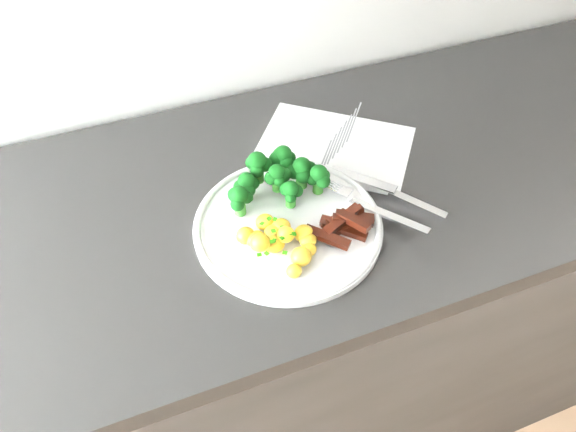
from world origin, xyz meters
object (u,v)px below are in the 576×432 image
(potatoes, at_px, (277,239))
(broccoli, at_px, (279,176))
(plate, at_px, (288,225))
(fork, at_px, (373,207))
(counter, at_px, (314,322))
(beef_strips, at_px, (344,224))
(knife, at_px, (402,197))
(recipe_paper, at_px, (334,146))

(potatoes, bearing_deg, broccoli, 68.37)
(plate, distance_m, broccoli, 0.08)
(broccoli, distance_m, fork, 0.17)
(counter, xyz_separation_m, plate, (-0.10, -0.07, 0.47))
(beef_strips, xyz_separation_m, knife, (0.12, 0.03, -0.01))
(plate, distance_m, knife, 0.21)
(counter, height_order, beef_strips, beef_strips)
(broccoli, height_order, fork, broccoli)
(plate, bearing_deg, beef_strips, -27.59)
(counter, relative_size, recipe_paper, 7.13)
(knife, bearing_deg, fork, -170.31)
(counter, distance_m, beef_strips, 0.50)
(recipe_paper, bearing_deg, potatoes, -133.78)
(counter, height_order, plate, plate)
(counter, relative_size, knife, 13.52)
(broccoli, xyz_separation_m, beef_strips, (0.07, -0.12, -0.03))
(fork, bearing_deg, beef_strips, -162.42)
(counter, bearing_deg, recipe_paper, 54.82)
(beef_strips, bearing_deg, potatoes, 176.95)
(counter, xyz_separation_m, beef_strips, (-0.01, -0.12, 0.48))
(beef_strips, height_order, knife, beef_strips)
(beef_strips, xyz_separation_m, fork, (0.06, 0.02, -0.00))
(broccoli, relative_size, potatoes, 1.34)
(fork, bearing_deg, knife, 9.69)
(potatoes, height_order, beef_strips, potatoes)
(recipe_paper, xyz_separation_m, fork, (-0.01, -0.18, 0.02))
(recipe_paper, height_order, knife, knife)
(recipe_paper, distance_m, knife, 0.18)
(plate, xyz_separation_m, fork, (0.14, -0.02, 0.01))
(recipe_paper, relative_size, plate, 1.10)
(counter, distance_m, potatoes, 0.52)
(plate, xyz_separation_m, potatoes, (-0.03, -0.04, 0.02))
(potatoes, height_order, knife, potatoes)
(potatoes, bearing_deg, plate, 48.45)
(plate, height_order, beef_strips, beef_strips)
(fork, bearing_deg, broccoli, 143.89)
(counter, relative_size, potatoes, 18.38)
(plate, height_order, fork, fork)
(broccoli, relative_size, fork, 0.94)
(potatoes, relative_size, knife, 0.74)
(broccoli, bearing_deg, counter, -0.06)
(recipe_paper, xyz_separation_m, potatoes, (-0.19, -0.20, 0.02))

